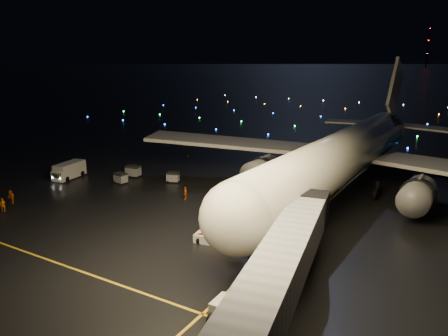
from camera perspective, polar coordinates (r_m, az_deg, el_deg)
The scene contains 19 objects.
ground at distance 335.78m, azimuth 26.32°, elevation 9.79°, with size 2000.00×2000.00×0.00m, color black.
lane_centre at distance 55.00m, azimuth 11.78°, elevation -5.87°, with size 0.25×80.00×0.02m, color gold.
lane_cross at distance 45.14m, azimuth -21.51°, elevation -11.26°, with size 60.00×0.25×0.02m, color gold.
airliner at distance 63.84m, azimuth 16.34°, elevation 5.28°, with size 65.51×62.24×18.56m, color silver, non-canonical shape.
pushback_tug at distance 33.44m, azimuth 1.85°, elevation -17.94°, with size 3.87×2.02×1.84m, color silver.
belt_loader at distance 45.33m, azimuth -1.37°, elevation -8.13°, with size 5.84×1.59×2.83m, color silver, non-canonical shape.
service_truck at distance 73.24m, azimuth -19.50°, elevation -0.26°, with size 2.16×6.83×2.52m, color silver.
crew_a at distance 60.97m, azimuth -26.92°, elevation -4.30°, with size 0.63×0.41×1.72m, color #E15F09.
crew_b at distance 63.41m, azimuth -26.06°, elevation -3.44°, with size 0.92×0.71×1.89m, color #E15F09.
crew_c at distance 59.05m, azimuth -5.05°, elevation -3.30°, with size 1.02×0.43×1.75m, color #E15F09.
safety_cone_0 at distance 59.16m, azimuth 0.32°, elevation -3.81°, with size 0.49×0.49×0.55m, color #EC6000.
safety_cone_1 at distance 66.87m, azimuth 5.66°, elevation -1.72°, with size 0.47×0.47×0.53m, color #EC6000.
safety_cone_2 at distance 67.37m, azimuth 1.08°, elevation -1.56°, with size 0.42×0.42×0.47m, color #EC6000.
safety_cone_3 at distance 84.34m, azimuth -4.70°, elevation 1.68°, with size 0.42×0.42×0.48m, color #EC6000.
radio_mast at distance 779.18m, azimuth 25.08°, elevation 14.13°, with size 1.80×1.80×64.00m, color black.
taxiway_lights at distance 144.09m, azimuth 19.34°, elevation 6.22°, with size 164.00×92.00×0.36m, color black, non-canonical shape.
baggage_cart_0 at distance 67.30m, azimuth -6.67°, elevation -1.19°, with size 1.83×1.28×1.56m, color gray.
baggage_cart_1 at distance 71.28m, azimuth -11.78°, elevation -0.40°, with size 2.15×1.50×1.83m, color gray.
baggage_cart_2 at distance 68.07m, azimuth -13.35°, elevation -1.30°, with size 1.88×1.32×1.60m, color gray.
Camera 1 is at (28.22, -34.06, 18.84)m, focal length 35.00 mm.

